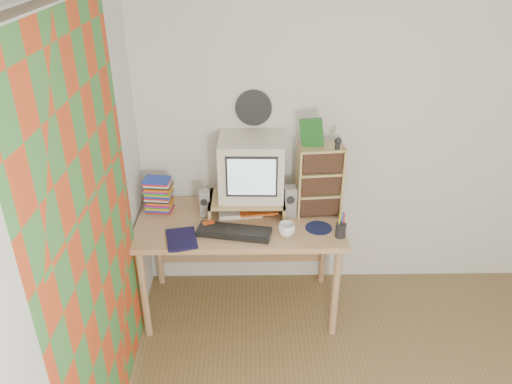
{
  "coord_description": "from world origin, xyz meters",
  "views": [
    {
      "loc": [
        -0.96,
        -1.54,
        2.51
      ],
      "look_at": [
        -0.92,
        1.33,
        0.99
      ],
      "focal_mm": 35.0,
      "sensor_mm": 36.0,
      "label": 1
    }
  ],
  "objects_px": {
    "desk": "(240,232)",
    "mug": "(287,230)",
    "diary": "(167,239)",
    "keyboard": "(234,232)",
    "dvd_stack": "(159,195)",
    "crt_monitor": "(252,168)",
    "cd_rack": "(319,181)"
  },
  "relations": [
    {
      "from": "desk",
      "to": "mug",
      "type": "height_order",
      "value": "mug"
    },
    {
      "from": "desk",
      "to": "diary",
      "type": "height_order",
      "value": "diary"
    },
    {
      "from": "desk",
      "to": "keyboard",
      "type": "height_order",
      "value": "keyboard"
    },
    {
      "from": "keyboard",
      "to": "diary",
      "type": "distance_m",
      "value": 0.43
    },
    {
      "from": "keyboard",
      "to": "dvd_stack",
      "type": "distance_m",
      "value": 0.63
    },
    {
      "from": "mug",
      "to": "desk",
      "type": "bearing_deg",
      "value": 140.08
    },
    {
      "from": "crt_monitor",
      "to": "dvd_stack",
      "type": "distance_m",
      "value": 0.68
    },
    {
      "from": "mug",
      "to": "cd_rack",
      "type": "bearing_deg",
      "value": 50.44
    },
    {
      "from": "crt_monitor",
      "to": "keyboard",
      "type": "height_order",
      "value": "crt_monitor"
    },
    {
      "from": "diary",
      "to": "mug",
      "type": "bearing_deg",
      "value": -6.13
    },
    {
      "from": "dvd_stack",
      "to": "mug",
      "type": "bearing_deg",
      "value": -14.56
    },
    {
      "from": "mug",
      "to": "diary",
      "type": "height_order",
      "value": "mug"
    },
    {
      "from": "crt_monitor",
      "to": "diary",
      "type": "xyz_separation_m",
      "value": [
        -0.54,
        -0.42,
        -0.3
      ]
    },
    {
      "from": "dvd_stack",
      "to": "cd_rack",
      "type": "xyz_separation_m",
      "value": [
        1.1,
        -0.05,
        0.13
      ]
    },
    {
      "from": "keyboard",
      "to": "crt_monitor",
      "type": "bearing_deg",
      "value": 81.35
    },
    {
      "from": "dvd_stack",
      "to": "diary",
      "type": "height_order",
      "value": "dvd_stack"
    },
    {
      "from": "crt_monitor",
      "to": "mug",
      "type": "distance_m",
      "value": 0.5
    },
    {
      "from": "desk",
      "to": "dvd_stack",
      "type": "distance_m",
      "value": 0.62
    },
    {
      "from": "desk",
      "to": "keyboard",
      "type": "xyz_separation_m",
      "value": [
        -0.03,
        -0.24,
        0.15
      ]
    },
    {
      "from": "crt_monitor",
      "to": "mug",
      "type": "xyz_separation_m",
      "value": [
        0.22,
        -0.34,
        -0.28
      ]
    },
    {
      "from": "mug",
      "to": "diary",
      "type": "relative_size",
      "value": 0.48
    },
    {
      "from": "desk",
      "to": "diary",
      "type": "bearing_deg",
      "value": -144.33
    },
    {
      "from": "cd_rack",
      "to": "diary",
      "type": "bearing_deg",
      "value": -165.29
    },
    {
      "from": "crt_monitor",
      "to": "cd_rack",
      "type": "xyz_separation_m",
      "value": [
        0.46,
        -0.06,
        -0.07
      ]
    },
    {
      "from": "keyboard",
      "to": "mug",
      "type": "xyz_separation_m",
      "value": [
        0.34,
        -0.02,
        0.03
      ]
    },
    {
      "from": "cd_rack",
      "to": "desk",
      "type": "bearing_deg",
      "value": 177.94
    },
    {
      "from": "keyboard",
      "to": "cd_rack",
      "type": "height_order",
      "value": "cd_rack"
    },
    {
      "from": "dvd_stack",
      "to": "cd_rack",
      "type": "distance_m",
      "value": 1.11
    },
    {
      "from": "keyboard",
      "to": "diary",
      "type": "height_order",
      "value": "diary"
    },
    {
      "from": "desk",
      "to": "keyboard",
      "type": "distance_m",
      "value": 0.28
    },
    {
      "from": "desk",
      "to": "cd_rack",
      "type": "xyz_separation_m",
      "value": [
        0.54,
        0.03,
        0.39
      ]
    },
    {
      "from": "crt_monitor",
      "to": "cd_rack",
      "type": "height_order",
      "value": "crt_monitor"
    }
  ]
}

